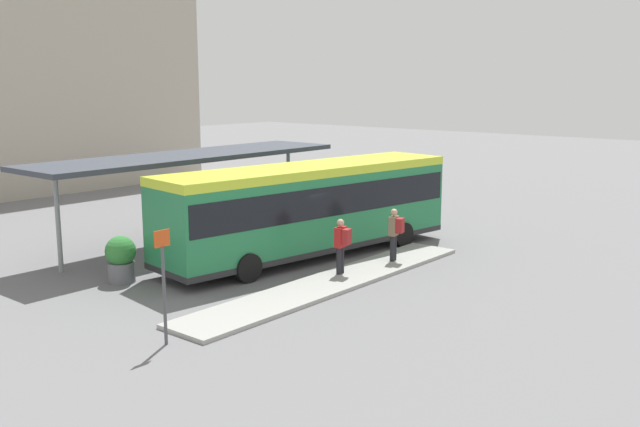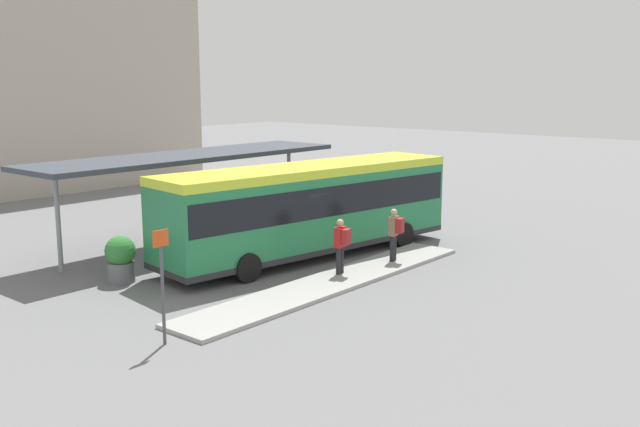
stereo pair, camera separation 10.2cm
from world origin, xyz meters
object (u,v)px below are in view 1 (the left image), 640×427
(city_bus, at_px, (310,204))
(platform_sign, at_px, (164,282))
(pedestrian_companion, at_px, (342,243))
(bicycle_blue, at_px, (389,206))
(potted_planter_far_side, at_px, (121,258))
(pedestrian_waiting, at_px, (395,231))
(potted_planter_near_shelter, at_px, (236,240))
(bicycle_red, at_px, (375,203))
(bicycle_green, at_px, (406,206))

(city_bus, height_order, platform_sign, city_bus)
(pedestrian_companion, height_order, bicycle_blue, pedestrian_companion)
(bicycle_blue, height_order, potted_planter_far_side, potted_planter_far_side)
(city_bus, xyz_separation_m, potted_planter_far_side, (-6.31, 2.34, -1.15))
(pedestrian_waiting, relative_size, bicycle_blue, 1.18)
(potted_planter_far_side, height_order, platform_sign, platform_sign)
(pedestrian_waiting, relative_size, potted_planter_near_shelter, 1.49)
(bicycle_blue, relative_size, potted_planter_far_side, 1.04)
(pedestrian_companion, distance_m, bicycle_red, 12.06)
(bicycle_blue, distance_m, potted_planter_far_side, 15.25)
(city_bus, distance_m, bicycle_red, 9.73)
(bicycle_green, bearing_deg, pedestrian_waiting, 118.81)
(bicycle_green, height_order, potted_planter_far_side, potted_planter_far_side)
(bicycle_red, bearing_deg, potted_planter_far_side, 99.60)
(bicycle_green, bearing_deg, potted_planter_far_side, 86.50)
(pedestrian_companion, height_order, platform_sign, platform_sign)
(bicycle_green, bearing_deg, bicycle_red, 7.48)
(city_bus, relative_size, potted_planter_near_shelter, 9.89)
(pedestrian_companion, xyz_separation_m, potted_planter_near_shelter, (-0.29, 4.57, -0.52))
(bicycle_blue, bearing_deg, platform_sign, 103.51)
(bicycle_red, relative_size, platform_sign, 0.58)
(bicycle_red, bearing_deg, city_bus, 116.62)
(pedestrian_companion, distance_m, potted_planter_far_side, 6.93)
(bicycle_blue, bearing_deg, bicycle_red, -5.34)
(platform_sign, bearing_deg, bicycle_green, 15.25)
(city_bus, distance_m, bicycle_blue, 9.46)
(bicycle_green, bearing_deg, pedestrian_companion, 110.96)
(city_bus, relative_size, bicycle_blue, 7.79)
(bicycle_red, height_order, potted_planter_far_side, potted_planter_far_side)
(pedestrian_waiting, distance_m, platform_sign, 9.84)
(potted_planter_near_shelter, bearing_deg, platform_sign, -144.67)
(bicycle_green, distance_m, bicycle_blue, 0.85)
(city_bus, relative_size, platform_sign, 4.28)
(pedestrian_companion, xyz_separation_m, bicycle_red, (10.39, 6.08, -0.79))
(potted_planter_near_shelter, bearing_deg, bicycle_green, -0.52)
(pedestrian_waiting, height_order, platform_sign, platform_sign)
(pedestrian_waiting, bearing_deg, bicycle_red, -65.45)
(potted_planter_far_side, bearing_deg, bicycle_blue, 1.32)
(bicycle_green, xyz_separation_m, bicycle_red, (-0.26, 1.61, -0.00))
(pedestrian_companion, distance_m, potted_planter_near_shelter, 4.61)
(potted_planter_far_side, bearing_deg, pedestrian_waiting, -35.77)
(pedestrian_waiting, xyz_separation_m, potted_planter_near_shelter, (-2.77, 4.94, -0.53))
(potted_planter_near_shelter, relative_size, potted_planter_far_side, 0.82)
(pedestrian_waiting, height_order, bicycle_red, pedestrian_waiting)
(city_bus, xyz_separation_m, bicycle_green, (9.20, 1.89, -1.56))
(pedestrian_waiting, distance_m, potted_planter_far_side, 9.06)
(potted_planter_near_shelter, bearing_deg, pedestrian_companion, -86.39)
(city_bus, distance_m, potted_planter_far_side, 6.83)
(bicycle_blue, distance_m, potted_planter_near_shelter, 10.69)
(bicycle_red, distance_m, platform_sign, 18.94)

